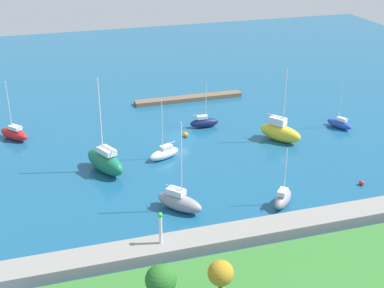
% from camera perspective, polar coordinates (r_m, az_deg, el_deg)
% --- Properties ---
extents(water, '(160.00, 160.00, 0.00)m').
position_cam_1_polar(water, '(85.71, -1.19, 0.68)').
color(water, '#19567F').
rests_on(water, ground).
extents(pier_dock, '(20.26, 2.11, 0.76)m').
position_cam_1_polar(pier_dock, '(101.56, -0.33, 4.78)').
color(pier_dock, brown).
rests_on(pier_dock, ground).
extents(breakwater, '(57.59, 3.43, 1.36)m').
position_cam_1_polar(breakwater, '(61.42, 6.35, -9.13)').
color(breakwater, gray).
rests_on(breakwater, ground).
extents(shoreline_park, '(49.26, 10.26, 1.02)m').
position_cam_1_polar(shoreline_park, '(55.53, 9.74, -13.70)').
color(shoreline_park, '#387A33').
rests_on(shoreline_park, ground).
extents(harbor_beacon, '(0.56, 0.56, 3.73)m').
position_cam_1_polar(harbor_beacon, '(57.04, -3.32, -8.51)').
color(harbor_beacon, silver).
rests_on(harbor_beacon, breakwater).
extents(park_tree_west, '(2.34, 2.34, 4.49)m').
position_cam_1_polar(park_tree_west, '(49.30, 3.01, -13.36)').
color(park_tree_west, brown).
rests_on(park_tree_west, shoreline_park).
extents(park_tree_center, '(2.71, 2.71, 5.40)m').
position_cam_1_polar(park_tree_center, '(47.40, -3.27, -14.04)').
color(park_tree_center, brown).
rests_on(park_tree_center, shoreline_park).
extents(sailboat_gray_west_end, '(5.58, 5.96, 11.51)m').
position_cam_1_polar(sailboat_gray_west_end, '(65.78, -1.33, -6.03)').
color(sailboat_gray_west_end, gray).
rests_on(sailboat_gray_west_end, water).
extents(sailboat_yellow_east_end, '(5.93, 6.97, 11.41)m').
position_cam_1_polar(sailboat_yellow_east_end, '(85.09, 9.19, 1.27)').
color(sailboat_yellow_east_end, yellow).
rests_on(sailboat_yellow_east_end, water).
extents(sailboat_red_outer_mooring, '(5.04, 5.48, 9.42)m').
position_cam_1_polar(sailboat_red_outer_mooring, '(89.02, -18.09, 1.06)').
color(sailboat_red_outer_mooring, red).
rests_on(sailboat_red_outer_mooring, water).
extents(sailboat_navy_off_beacon, '(4.84, 1.81, 7.63)m').
position_cam_1_polar(sailboat_navy_off_beacon, '(89.27, 1.27, 2.28)').
color(sailboat_navy_off_beacon, '#141E4C').
rests_on(sailboat_navy_off_beacon, water).
extents(sailboat_blue_lone_south, '(3.17, 4.74, 7.29)m').
position_cam_1_polar(sailboat_blue_lone_south, '(92.20, 15.15, 2.08)').
color(sailboat_blue_lone_south, '#2347B2').
rests_on(sailboat_blue_lone_south, water).
extents(sailboat_white_far_north, '(5.19, 3.45, 9.13)m').
position_cam_1_polar(sailboat_white_far_north, '(78.56, -2.91, -0.96)').
color(sailboat_white_far_north, white).
rests_on(sailboat_white_far_north, water).
extents(sailboat_green_mid_basin, '(5.52, 7.97, 13.37)m').
position_cam_1_polar(sailboat_green_mid_basin, '(75.23, -9.06, -1.80)').
color(sailboat_green_mid_basin, '#19724C').
rests_on(sailboat_green_mid_basin, water).
extents(sailboat_gray_by_breakwater, '(4.24, 4.42, 7.55)m').
position_cam_1_polar(sailboat_gray_by_breakwater, '(67.69, 9.47, -5.63)').
color(sailboat_gray_by_breakwater, gray).
rests_on(sailboat_gray_by_breakwater, water).
extents(mooring_buoy_red, '(0.66, 0.66, 0.66)m').
position_cam_1_polar(mooring_buoy_red, '(74.97, 17.30, -3.89)').
color(mooring_buoy_red, red).
rests_on(mooring_buoy_red, water).
extents(mooring_buoy_orange, '(0.82, 0.82, 0.82)m').
position_cam_1_polar(mooring_buoy_orange, '(85.72, -0.69, 0.99)').
color(mooring_buoy_orange, orange).
rests_on(mooring_buoy_orange, water).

